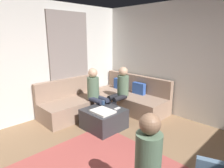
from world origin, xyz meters
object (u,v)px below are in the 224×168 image
(coffee_mug, at_px, (103,103))
(game_remote, at_px, (117,108))
(sectional_couch, at_px, (107,100))
(person_on_armchair, at_px, (157,163))
(person_on_couch_side, at_px, (96,91))
(person_on_couch_back, at_px, (120,89))
(ottoman, at_px, (104,119))

(coffee_mug, distance_m, game_remote, 0.40)
(sectional_couch, xyz_separation_m, person_on_armchair, (2.57, -1.69, 0.36))
(coffee_mug, relative_size, person_on_couch_side, 0.08)
(sectional_couch, bearing_deg, person_on_couch_back, 7.32)
(ottoman, xyz_separation_m, person_on_armchair, (1.90, -0.98, 0.43))
(person_on_couch_back, bearing_deg, game_remote, 127.80)
(ottoman, relative_size, person_on_couch_back, 0.63)
(sectional_couch, distance_m, game_remote, 0.99)
(sectional_couch, xyz_separation_m, ottoman, (0.67, -0.71, -0.07))
(coffee_mug, distance_m, person_on_armchair, 2.43)
(ottoman, height_order, coffee_mug, coffee_mug)
(ottoman, bearing_deg, person_on_couch_side, 156.39)
(game_remote, bearing_deg, person_on_armchair, -34.86)
(coffee_mug, xyz_separation_m, person_on_couch_side, (-0.30, 0.05, 0.19))
(coffee_mug, bearing_deg, person_on_couch_back, 92.17)
(coffee_mug, height_order, person_on_couch_back, person_on_couch_back)
(person_on_couch_back, relative_size, person_on_armchair, 1.02)
(game_remote, bearing_deg, coffee_mug, -174.29)
(sectional_couch, xyz_separation_m, person_on_couch_side, (0.15, -0.48, 0.38))
(coffee_mug, relative_size, person_on_couch_back, 0.08)
(sectional_couch, relative_size, person_on_couch_back, 2.12)
(game_remote, relative_size, person_on_couch_back, 0.12)
(ottoman, bearing_deg, person_on_armchair, -27.25)
(game_remote, bearing_deg, ottoman, -129.29)
(coffee_mug, relative_size, game_remote, 0.63)
(person_on_couch_side, bearing_deg, person_on_armchair, 63.51)
(sectional_couch, xyz_separation_m, coffee_mug, (0.45, -0.53, 0.19))
(game_remote, height_order, person_on_couch_side, person_on_couch_side)
(person_on_couch_back, height_order, person_on_couch_side, same)
(person_on_couch_side, distance_m, person_on_armchair, 2.71)
(person_on_armchair, bearing_deg, ottoman, -138.69)
(person_on_couch_back, height_order, person_on_armchair, person_on_couch_back)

